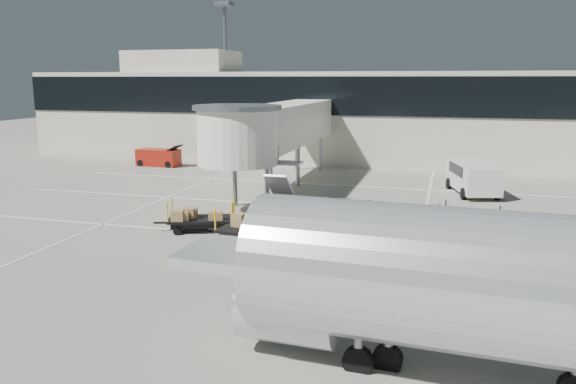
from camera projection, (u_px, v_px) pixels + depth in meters
name	position (u px, v px, depth m)	size (l,w,h in m)	color
ground	(276.00, 251.00, 24.53)	(140.00, 140.00, 0.00)	gray
lane_markings	(311.00, 205.00, 33.51)	(40.00, 30.00, 0.02)	silver
terminal	(367.00, 115.00, 52.03)	(64.00, 12.11, 15.20)	beige
jet_bridge	(273.00, 128.00, 36.31)	(5.70, 20.40, 6.03)	white
baggage_tug	(380.00, 221.00, 27.54)	(2.40, 1.72, 1.48)	maroon
suitcase_cart	(470.00, 222.00, 27.63)	(3.47, 2.05, 1.33)	black
box_cart_near	(255.00, 231.00, 25.45)	(4.24, 2.16, 1.63)	black
box_cart_far	(202.00, 218.00, 27.75)	(4.07, 2.59, 1.57)	black
ground_worker	(322.00, 238.00, 23.58)	(0.62, 0.40, 1.69)	#78D616
minivan	(472.00, 175.00, 36.64)	(3.44, 5.70, 2.02)	silver
belt_loader	(159.00, 158.00, 48.38)	(4.01, 1.76, 1.90)	maroon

